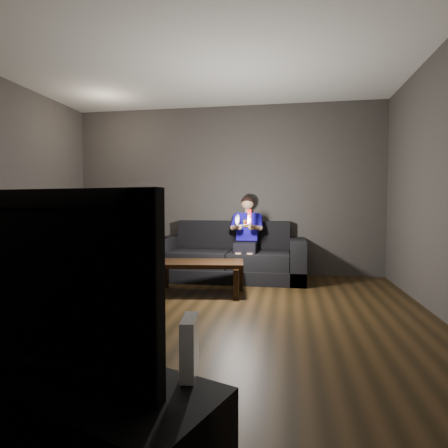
% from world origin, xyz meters
% --- Properties ---
extents(floor, '(5.00, 5.00, 0.00)m').
position_xyz_m(floor, '(0.00, 0.00, 0.00)').
color(floor, black).
rests_on(floor, ground).
extents(back_wall, '(5.00, 0.04, 2.70)m').
position_xyz_m(back_wall, '(0.00, 2.50, 1.35)').
color(back_wall, '#413C39').
rests_on(back_wall, ground).
extents(ceiling, '(5.00, 5.00, 0.02)m').
position_xyz_m(ceiling, '(0.00, 0.00, 2.70)').
color(ceiling, white).
rests_on(ceiling, back_wall).
extents(sofa, '(2.22, 0.96, 0.86)m').
position_xyz_m(sofa, '(0.16, 2.02, 0.28)').
color(sofa, black).
rests_on(sofa, floor).
extents(child, '(0.47, 0.58, 1.15)m').
position_xyz_m(child, '(0.42, 1.96, 0.73)').
color(child, black).
rests_on(child, sofa).
extents(wii_remote_red, '(0.05, 0.08, 0.21)m').
position_xyz_m(wii_remote_red, '(0.51, 1.52, 0.95)').
color(wii_remote_red, red).
rests_on(wii_remote_red, child).
extents(nunchuk_white, '(0.07, 0.10, 0.16)m').
position_xyz_m(nunchuk_white, '(0.34, 1.52, 0.91)').
color(nunchuk_white, white).
rests_on(nunchuk_white, child).
extents(wii_remote_black, '(0.06, 0.14, 0.03)m').
position_xyz_m(wii_remote_black, '(-0.83, 1.94, 0.62)').
color(wii_remote_black, black).
rests_on(wii_remote_black, sofa).
extents(coffee_table, '(1.17, 0.70, 0.40)m').
position_xyz_m(coffee_table, '(-0.08, 1.02, 0.35)').
color(coffee_table, black).
rests_on(coffee_table, floor).
extents(media_console, '(1.50, 0.90, 0.52)m').
position_xyz_m(media_console, '(0.11, -2.27, 0.26)').
color(media_console, black).
rests_on(media_console, floor).
extents(tv, '(1.14, 0.33, 0.65)m').
position_xyz_m(tv, '(0.11, -2.27, 0.84)').
color(tv, black).
rests_on(tv, media_console).
extents(wii_console, '(0.07, 0.16, 0.21)m').
position_xyz_m(wii_console, '(0.68, -2.27, 0.62)').
color(wii_console, white).
rests_on(wii_console, media_console).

